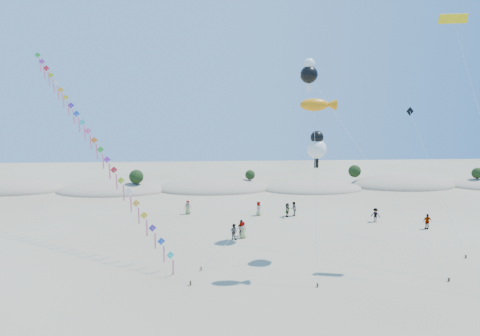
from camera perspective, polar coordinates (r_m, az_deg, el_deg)
name	(u,v)px	position (r m, az deg, el deg)	size (l,w,h in m)	color
dune_ridge	(220,188)	(65.47, -2.86, -2.90)	(145.30, 11.49, 5.57)	tan
kite_train	(92,138)	(41.42, -20.31, 4.08)	(19.07, 21.25, 19.95)	#3F2D1E
fish_kite	(318,105)	(31.40, 11.05, 8.76)	(2.77, 3.49, 13.79)	#3F2D1E
cartoon_kite_low	(317,147)	(34.90, 10.84, 3.01)	(10.80, 3.37, 11.14)	#3F2D1E
cartoon_kite_high	(309,73)	(41.16, 9.81, 13.21)	(9.32, 13.12, 17.91)	#3F2D1E
parafoil_kite	(454,24)	(38.12, 28.20, 17.60)	(3.12, 9.10, 20.54)	#3F2D1E
dark_kite	(425,150)	(44.06, 24.77, 2.39)	(1.89, 9.13, 13.20)	#3F2D1E
beachgoers	(285,216)	(46.34, 6.46, -6.81)	(27.32, 10.91, 1.76)	slate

